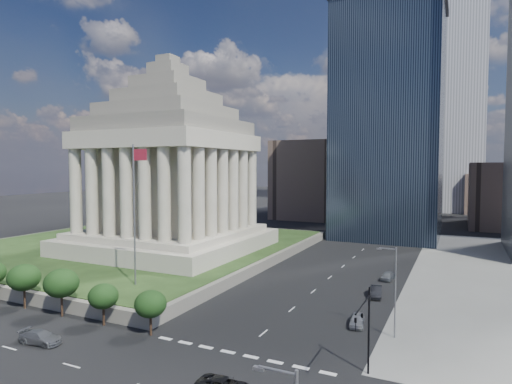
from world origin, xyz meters
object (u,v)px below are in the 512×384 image
Objects in this scene: street_lamp_north at (394,287)px; parked_sedan_far at (388,276)px; suv_grey at (41,337)px; parked_sedan_mid at (376,292)px; war_memorial at (169,154)px; parked_sedan_near at (357,320)px; flagpole at (135,207)px; traffic_signal_ne at (365,324)px.

street_lamp_north is 2.38× the size of parked_sedan_far.
suv_grey is (-33.41, -17.82, -4.97)m from street_lamp_north.
parked_sedan_mid is at bearing -84.50° from parked_sedan_far.
suv_grey is (13.92, -40.82, -20.70)m from war_memorial.
street_lamp_north is 2.08× the size of suv_grey.
war_memorial reaches higher than street_lamp_north.
parked_sedan_near is at bearing -26.21° from war_memorial.
street_lamp_north is at bearing -82.06° from parked_sedan_mid.
parked_sedan_mid is at bearing 26.39° from flagpole.
suv_grey is 1.14× the size of parked_sedan_far.
parked_sedan_near is (-3.50, 13.14, -4.56)m from traffic_signal_ne.
street_lamp_north reaches higher than parked_sedan_near.
parked_sedan_far reaches higher than suv_grey.
parked_sedan_near is (29.08, 19.65, -0.00)m from suv_grey.
war_memorial is 8.59× the size of parked_sedan_mid.
parked_sedan_mid is at bearing 81.54° from parked_sedan_near.
parked_sedan_near is at bearing 104.92° from traffic_signal_ne.
street_lamp_north is (35.16, 1.00, -7.45)m from flagpole.
war_memorial is 54.92m from street_lamp_north.
parked_sedan_near is (-4.33, 1.83, -4.97)m from street_lamp_north.
suv_grey is 1.06× the size of parked_sedan_mid.
street_lamp_north is at bearing 85.81° from traffic_signal_ne.
flagpole is 35.95m from street_lamp_north.
parked_sedan_far is at bearing 39.48° from flagpole.
flagpole is at bearing -178.37° from street_lamp_north.
parked_sedan_mid is at bearing -48.64° from suv_grey.
war_memorial reaches higher than parked_sedan_near.
parked_sedan_far is (0.10, 10.18, -0.03)m from parked_sedan_mid.
street_lamp_north is (47.33, -23.00, -15.74)m from war_memorial.
suv_grey is at bearing -151.92° from street_lamp_north.
war_memorial is 3.90× the size of street_lamp_north.
traffic_signal_ne is at bearing -83.54° from parked_sedan_near.
flagpole reaches higher than parked_sedan_far.
parked_sedan_near is at bearing 5.25° from flagpole.
parked_sedan_far is (43.10, 1.48, -20.69)m from war_memorial.
war_memorial reaches higher than suv_grey.
traffic_signal_ne is 14.34m from parked_sedan_near.
war_memorial is 47.83m from parked_sedan_far.
war_memorial is 28.16m from flagpole.
parked_sedan_far is (30.93, 25.48, -12.40)m from flagpole.
traffic_signal_ne is (46.50, -34.30, -16.15)m from war_memorial.
flagpole reaches higher than parked_sedan_near.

